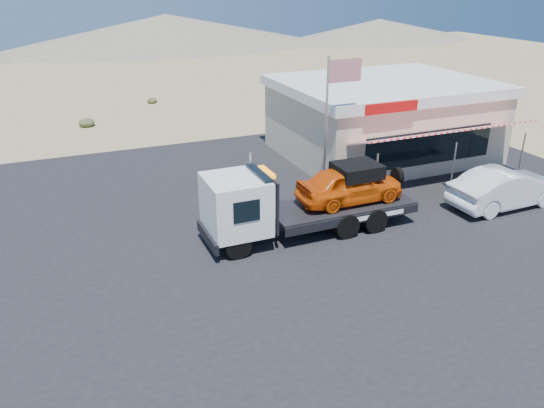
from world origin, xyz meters
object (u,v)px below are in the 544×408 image
object	(u,v)px
white_sedan	(506,188)
flagpole	(331,113)
tow_truck	(305,197)
jerky_store	(382,118)

from	to	relation	value
white_sedan	flagpole	world-z (taller)	flagpole
tow_truck	flagpole	xyz separation A→B (m)	(2.31, 2.45, 2.33)
white_sedan	tow_truck	bearing A→B (deg)	81.78
tow_truck	white_sedan	world-z (taller)	tow_truck
tow_truck	jerky_store	distance (m)	10.50
tow_truck	flagpole	size ratio (longest dim) A/B	1.33
flagpole	jerky_store	bearing A→B (deg)	38.79
flagpole	tow_truck	bearing A→B (deg)	-133.23
tow_truck	white_sedan	size ratio (longest dim) A/B	1.62
white_sedan	jerky_store	bearing A→B (deg)	4.45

